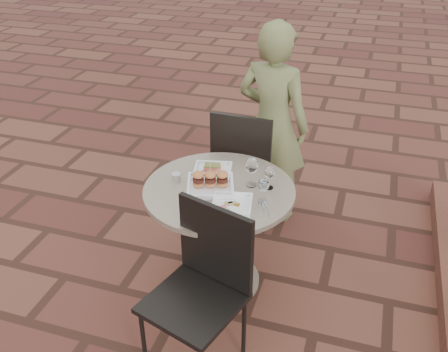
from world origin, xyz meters
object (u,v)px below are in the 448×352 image
(chair_far, at_px, (245,159))
(plate_tuna, at_px, (232,204))
(chair_near, at_px, (204,278))
(plate_salmon, at_px, (212,171))
(plate_sliders, at_px, (210,183))
(cafe_table, at_px, (219,222))
(diner, at_px, (272,125))

(chair_far, xyz_separation_m, plate_tuna, (0.16, -0.86, 0.19))
(chair_near, bearing_deg, plate_salmon, 122.58)
(chair_near, distance_m, plate_sliders, 0.61)
(cafe_table, distance_m, diner, 0.94)
(cafe_table, distance_m, chair_near, 0.58)
(cafe_table, bearing_deg, plate_tuna, -51.00)
(cafe_table, relative_size, plate_tuna, 3.50)
(cafe_table, relative_size, chair_far, 0.97)
(cafe_table, height_order, plate_tuna, plate_tuna)
(cafe_table, height_order, plate_sliders, plate_sliders)
(diner, bearing_deg, plate_tuna, 103.55)
(cafe_table, distance_m, plate_sliders, 0.29)
(plate_salmon, bearing_deg, chair_near, -74.81)
(diner, relative_size, plate_tuna, 5.92)
(cafe_table, distance_m, plate_salmon, 0.32)
(diner, distance_m, plate_sliders, 0.92)
(diner, bearing_deg, plate_sliders, 92.67)
(chair_near, height_order, plate_salmon, chair_near)
(plate_sliders, bearing_deg, chair_near, -74.74)
(chair_near, relative_size, plate_salmon, 3.41)
(chair_near, xyz_separation_m, plate_salmon, (-0.19, 0.72, 0.20))
(plate_salmon, relative_size, plate_tuna, 1.06)
(chair_far, relative_size, chair_near, 1.00)
(plate_salmon, xyz_separation_m, plate_tuna, (0.22, -0.30, -0.00))
(plate_salmon, bearing_deg, diner, 74.16)
(plate_tuna, bearing_deg, plate_sliders, 141.09)
(chair_far, height_order, plate_tuna, chair_far)
(chair_far, relative_size, diner, 0.61)
(cafe_table, bearing_deg, plate_sliders, -164.67)
(chair_near, relative_size, plate_tuna, 3.62)
(chair_near, distance_m, plate_salmon, 0.77)
(chair_near, relative_size, diner, 0.61)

